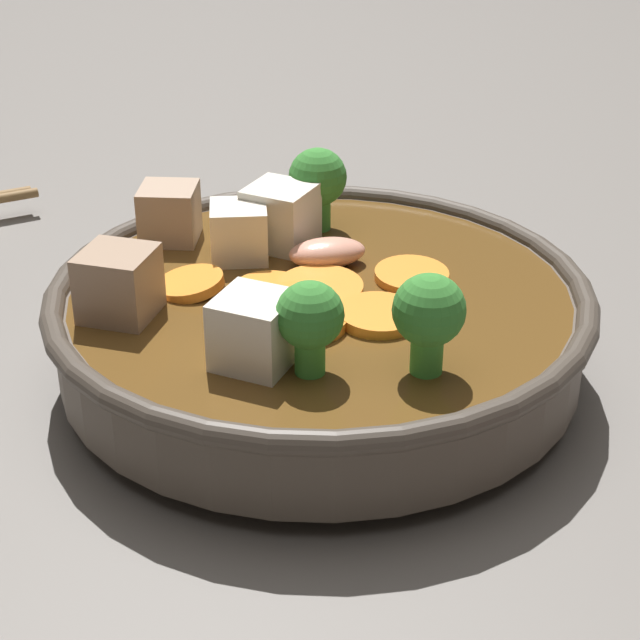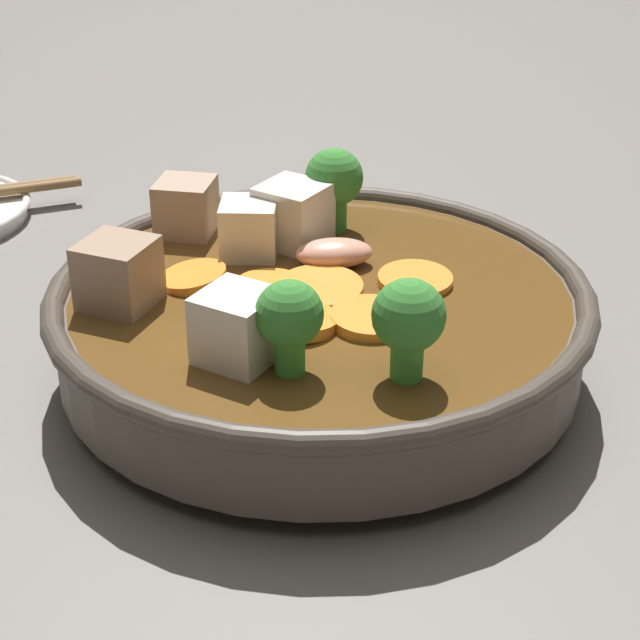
# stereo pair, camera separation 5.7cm
# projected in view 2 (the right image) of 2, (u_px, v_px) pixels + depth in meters

# --- Properties ---
(ground_plane) EXTENTS (3.00, 3.00, 0.00)m
(ground_plane) POSITION_uv_depth(u_px,v_px,m) (320.00, 376.00, 0.58)
(ground_plane) COLOR slate
(stirfry_bowl) EXTENTS (0.29, 0.29, 0.10)m
(stirfry_bowl) POSITION_uv_depth(u_px,v_px,m) (317.00, 315.00, 0.57)
(stirfry_bowl) COLOR #51473D
(stirfry_bowl) RESTS_ON ground_plane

